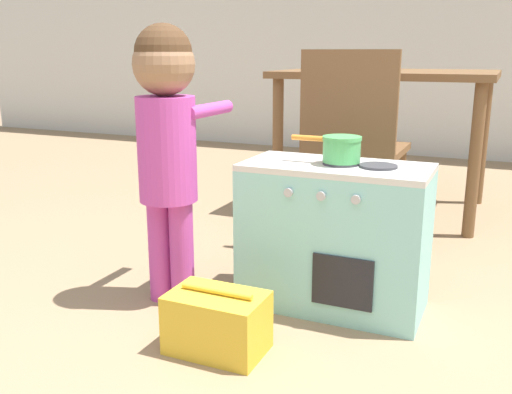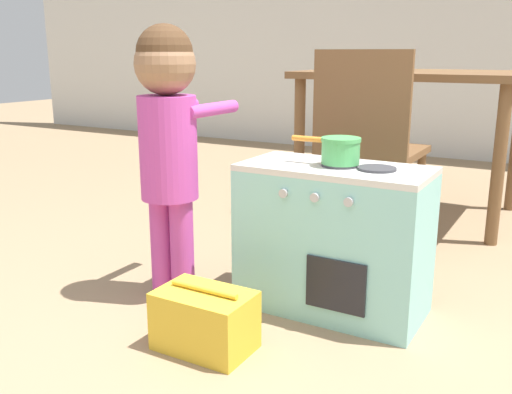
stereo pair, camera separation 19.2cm
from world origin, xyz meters
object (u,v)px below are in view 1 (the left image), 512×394
object	(u,v)px
play_kitchen	(334,236)
toy_pot	(341,147)
toy_basket	(217,322)
dining_chair_near	(354,143)
dining_table	(387,90)
child_figure	(167,126)

from	to	relation	value
play_kitchen	toy_pot	bearing A→B (deg)	2.36
toy_basket	dining_chair_near	size ratio (longest dim) A/B	0.32
play_kitchen	dining_table	distance (m)	1.38
child_figure	dining_chair_near	xyz separation A→B (m)	(0.42, 0.81, -0.15)
toy_pot	dining_table	size ratio (longest dim) A/B	0.21
child_figure	dining_table	size ratio (longest dim) A/B	0.86
child_figure	play_kitchen	bearing A→B (deg)	20.28
child_figure	dining_chair_near	size ratio (longest dim) A/B	1.09
child_figure	toy_basket	size ratio (longest dim) A/B	3.38
toy_pot	dining_table	distance (m)	1.32
play_kitchen	child_figure	distance (m)	0.66
child_figure	dining_chair_near	world-z (taller)	child_figure
toy_basket	dining_table	bearing A→B (deg)	86.70
dining_chair_near	child_figure	bearing A→B (deg)	-117.28
play_kitchen	child_figure	xyz separation A→B (m)	(-0.52, -0.19, 0.36)
play_kitchen	toy_pot	xyz separation A→B (m)	(0.01, 0.00, 0.30)
toy_pot	toy_basket	world-z (taller)	toy_pot
play_kitchen	child_figure	bearing A→B (deg)	-159.72
play_kitchen	dining_chair_near	bearing A→B (deg)	99.45
child_figure	dining_chair_near	distance (m)	0.92
toy_pot	dining_table	bearing A→B (deg)	95.43
toy_pot	dining_chair_near	xyz separation A→B (m)	(-0.11, 0.61, -0.08)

